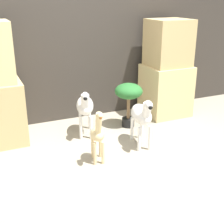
# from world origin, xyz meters

# --- Properties ---
(ground_plane) EXTENTS (14.00, 14.00, 0.00)m
(ground_plane) POSITION_xyz_m (0.00, 0.00, 0.00)
(ground_plane) COLOR #9E937F
(wall_back) EXTENTS (6.40, 0.08, 2.20)m
(wall_back) POSITION_xyz_m (0.00, 1.41, 1.10)
(wall_back) COLOR #38332D
(wall_back) RESTS_ON ground_plane
(rock_pillar_right) EXTENTS (0.61, 0.56, 1.35)m
(rock_pillar_right) POSITION_xyz_m (1.16, 0.99, 0.63)
(rock_pillar_right) COLOR #DBC184
(rock_pillar_right) RESTS_ON ground_plane
(zebra_right) EXTENTS (0.29, 0.55, 0.62)m
(zebra_right) POSITION_xyz_m (0.34, 0.22, 0.38)
(zebra_right) COLOR white
(zebra_right) RESTS_ON ground_plane
(zebra_left) EXTENTS (0.33, 0.55, 0.62)m
(zebra_left) POSITION_xyz_m (-0.15, 0.77, 0.38)
(zebra_left) COLOR white
(zebra_left) RESTS_ON ground_plane
(giraffe_figurine) EXTENTS (0.18, 0.35, 0.61)m
(giraffe_figurine) POSITION_xyz_m (-0.26, 0.07, 0.32)
(giraffe_figurine) COLOR beige
(giraffe_figurine) RESTS_ON ground_plane
(potted_palm_front) EXTENTS (0.36, 0.36, 0.59)m
(potted_palm_front) POSITION_xyz_m (0.45, 0.78, 0.44)
(potted_palm_front) COLOR black
(potted_palm_front) RESTS_ON ground_plane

